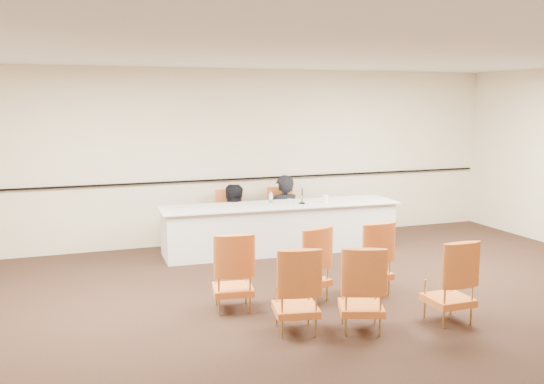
{
  "coord_description": "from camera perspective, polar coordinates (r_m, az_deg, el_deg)",
  "views": [
    {
      "loc": [
        -3.03,
        -6.09,
        2.47
      ],
      "look_at": [
        0.15,
        2.6,
        1.06
      ],
      "focal_mm": 40.0,
      "sensor_mm": 36.0,
      "label": 1
    }
  ],
  "objects": [
    {
      "name": "floor",
      "position": [
        7.24,
        6.1,
        -11.32
      ],
      "size": [
        10.0,
        10.0,
        0.0
      ],
      "primitive_type": "plane",
      "color": "black",
      "rests_on": "ground"
    },
    {
      "name": "ceiling",
      "position": [
        6.82,
        6.51,
        13.09
      ],
      "size": [
        10.0,
        10.0,
        0.0
      ],
      "primitive_type": "plane",
      "rotation": [
        3.14,
        0.0,
        0.0
      ],
      "color": "silver",
      "rests_on": "ground"
    },
    {
      "name": "wall_back",
      "position": [
        10.58,
        -3.37,
        3.4
      ],
      "size": [
        10.0,
        0.04,
        3.0
      ],
      "primitive_type": "cube",
      "color": "beige",
      "rests_on": "ground"
    },
    {
      "name": "wall_rail",
      "position": [
        10.59,
        -3.29,
        1.23
      ],
      "size": [
        9.8,
        0.04,
        0.03
      ],
      "primitive_type": "cube",
      "color": "black",
      "rests_on": "wall_back"
    },
    {
      "name": "panel_table",
      "position": [
        9.95,
        0.79,
        -3.38
      ],
      "size": [
        3.95,
        1.07,
        0.78
      ],
      "primitive_type": null,
      "rotation": [
        0.0,
        0.0,
        -0.04
      ],
      "color": "silver",
      "rests_on": "ground"
    },
    {
      "name": "panelist_main",
      "position": [
        10.57,
        1.09,
        -2.91
      ],
      "size": [
        0.64,
        0.44,
        1.68
      ],
      "primitive_type": "imported",
      "rotation": [
        0.0,
        0.0,
        3.21
      ],
      "color": "black",
      "rests_on": "ground"
    },
    {
      "name": "panelist_main_chair",
      "position": [
        10.54,
        1.09,
        -2.23
      ],
      "size": [
        0.52,
        0.52,
        0.95
      ],
      "primitive_type": null,
      "rotation": [
        0.0,
        0.0,
        -0.04
      ],
      "color": "#C94E24",
      "rests_on": "ground"
    },
    {
      "name": "panelist_second",
      "position": [
        10.34,
        -3.77,
        -3.73
      ],
      "size": [
        0.86,
        0.71,
        1.62
      ],
      "primitive_type": "imported",
      "rotation": [
        0.0,
        0.0,
        3.02
      ],
      "color": "black",
      "rests_on": "ground"
    },
    {
      "name": "panelist_second_chair",
      "position": [
        10.29,
        -3.78,
        -2.52
      ],
      "size": [
        0.52,
        0.52,
        0.95
      ],
      "primitive_type": null,
      "rotation": [
        0.0,
        0.0,
        -0.04
      ],
      "color": "#C94E24",
      "rests_on": "ground"
    },
    {
      "name": "papers",
      "position": [
        10.0,
        3.74,
        -1.03
      ],
      "size": [
        0.35,
        0.3,
        0.0
      ],
      "primitive_type": "cube",
      "rotation": [
        0.0,
        0.0,
        0.31
      ],
      "color": "white",
      "rests_on": "panel_table"
    },
    {
      "name": "microphone",
      "position": [
        9.9,
        2.85,
        -0.28
      ],
      "size": [
        0.18,
        0.23,
        0.29
      ],
      "primitive_type": null,
      "rotation": [
        0.0,
        0.0,
        -0.42
      ],
      "color": "black",
      "rests_on": "panel_table"
    },
    {
      "name": "water_bottle",
      "position": [
        9.78,
        -0.12,
        -0.61
      ],
      "size": [
        0.08,
        0.08,
        0.22
      ],
      "primitive_type": null,
      "rotation": [
        0.0,
        0.0,
        0.28
      ],
      "color": "teal",
      "rests_on": "panel_table"
    },
    {
      "name": "drinking_glass",
      "position": [
        9.81,
        1.64,
        -0.92
      ],
      "size": [
        0.08,
        0.08,
        0.1
      ],
      "primitive_type": "cylinder",
      "rotation": [
        0.0,
        0.0,
        0.23
      ],
      "color": "silver",
      "rests_on": "panel_table"
    },
    {
      "name": "coffee_cup",
      "position": [
        10.0,
        5.07,
        -0.66
      ],
      "size": [
        0.12,
        0.12,
        0.14
      ],
      "primitive_type": "cylinder",
      "rotation": [
        0.0,
        0.0,
        -0.47
      ],
      "color": "white",
      "rests_on": "panel_table"
    },
    {
      "name": "aud_chair_front_left",
      "position": [
        7.2,
        -3.73,
        -7.41
      ],
      "size": [
        0.58,
        0.58,
        0.95
      ],
      "primitive_type": null,
      "rotation": [
        0.0,
        0.0,
        -0.17
      ],
      "color": "#C94E24",
      "rests_on": "ground"
    },
    {
      "name": "aud_chair_front_mid",
      "position": [
        7.51,
        3.28,
        -6.73
      ],
      "size": [
        0.63,
        0.63,
        0.95
      ],
      "primitive_type": null,
      "rotation": [
        0.0,
        0.0,
        0.3
      ],
      "color": "#C94E24",
      "rests_on": "ground"
    },
    {
      "name": "aud_chair_front_right",
      "position": [
        7.9,
        9.18,
        -6.05
      ],
      "size": [
        0.53,
        0.53,
        0.95
      ],
      "primitive_type": null,
      "rotation": [
        0.0,
        0.0,
        0.06
      ],
      "color": "#C94E24",
      "rests_on": "ground"
    },
    {
      "name": "aud_chair_back_left",
      "position": [
        6.53,
        2.26,
        -9.09
      ],
      "size": [
        0.59,
        0.59,
        0.95
      ],
      "primitive_type": null,
      "rotation": [
        0.0,
        0.0,
        -0.2
      ],
      "color": "#C94E24",
      "rests_on": "ground"
    },
    {
      "name": "aud_chair_back_mid",
      "position": [
        6.64,
        8.41,
        -8.89
      ],
      "size": [
        0.65,
        0.65,
        0.95
      ],
      "primitive_type": null,
      "rotation": [
        0.0,
        0.0,
        -0.37
      ],
      "color": "#C94E24",
      "rests_on": "ground"
    },
    {
      "name": "aud_chair_back_right",
      "position": [
        7.11,
        16.31,
        -7.98
      ],
      "size": [
        0.5,
        0.5,
        0.95
      ],
      "primitive_type": null,
      "rotation": [
        0.0,
        0.0,
        0.0
      ],
      "color": "#C94E24",
      "rests_on": "ground"
    }
  ]
}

